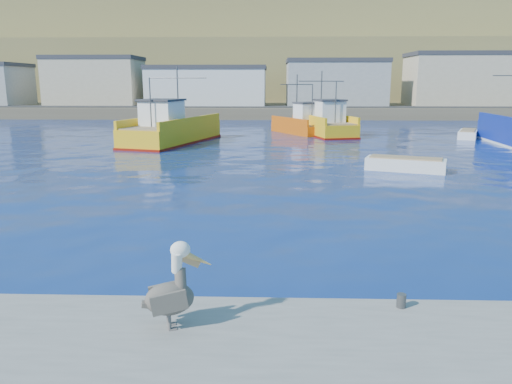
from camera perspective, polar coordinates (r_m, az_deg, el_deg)
ground at (r=14.35m, az=0.86°, el=-8.82°), size 260.00×260.00×0.00m
dock_bollards at (r=10.96m, az=3.75°, el=-12.12°), size 36.20×0.20×0.30m
far_shore at (r=122.63m, az=1.84°, el=14.21°), size 200.00×81.00×24.00m
trawler_yellow_a at (r=44.36m, az=-9.68°, el=6.95°), size 7.37×12.87×6.63m
trawler_yellow_b at (r=51.11m, az=7.87°, el=7.60°), size 5.98×10.72×6.37m
boat_orange at (r=52.00m, az=5.21°, el=7.75°), size 5.97×7.87×5.97m
skiff_mid at (r=31.24m, az=16.70°, el=2.93°), size 4.87×3.11×1.00m
skiff_far at (r=51.78m, az=23.06°, el=6.04°), size 3.22×4.67×0.96m
pelican at (r=9.97m, az=-9.58°, el=-11.13°), size 1.40×0.81×1.74m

